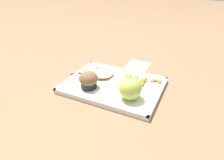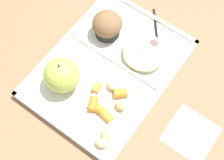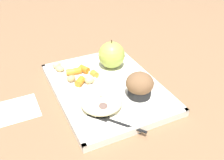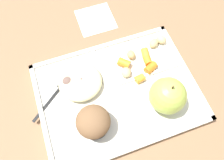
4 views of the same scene
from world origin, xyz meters
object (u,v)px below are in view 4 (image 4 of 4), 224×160
green_apple (168,96)px  bran_muffin (93,122)px  lunch_tray (117,93)px  plastic_fork (58,91)px

green_apple → bran_muffin: 0.18m
green_apple → bran_muffin: bearing=0.0°
lunch_tray → plastic_fork: bearing=-19.7°
bran_muffin → plastic_fork: bearing=-61.9°
lunch_tray → plastic_fork: size_ratio=2.98×
plastic_fork → bran_muffin: bearing=118.1°
lunch_tray → green_apple: bearing=146.8°
green_apple → plastic_fork: 0.27m
lunch_tray → bran_muffin: bearing=38.4°
green_apple → bran_muffin: green_apple is taller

